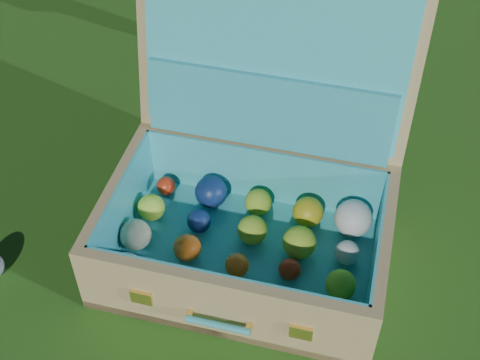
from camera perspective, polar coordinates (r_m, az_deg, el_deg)
name	(u,v)px	position (r m, az deg, el deg)	size (l,w,h in m)	color
ground	(205,283)	(1.60, -2.97, -8.78)	(60.00, 60.00, 0.00)	#215114
suitcase	(255,185)	(1.56, 1.25, -0.45)	(0.81, 0.76, 0.62)	tan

